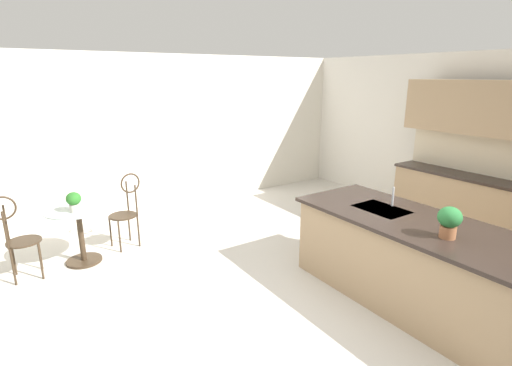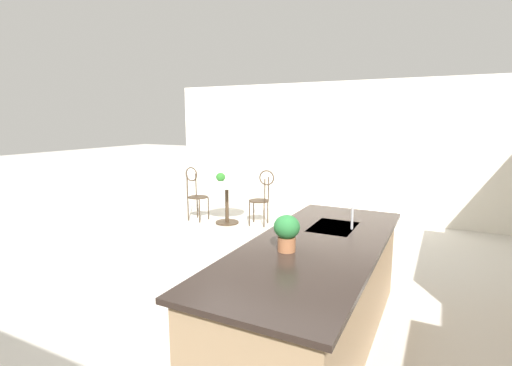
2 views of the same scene
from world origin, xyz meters
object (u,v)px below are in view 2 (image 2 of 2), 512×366
at_px(chair_near_window, 196,191).
at_px(chair_by_island, 262,195).
at_px(bistro_table, 227,200).
at_px(potted_plant_on_table, 221,178).
at_px(potted_plant_counter_near, 287,231).

bearing_deg(chair_near_window, chair_by_island, 100.24).
height_order(bistro_table, potted_plant_on_table, potted_plant_on_table).
relative_size(chair_near_window, potted_plant_on_table, 4.23).
xyz_separation_m(chair_near_window, chair_by_island, (-0.24, 1.33, 0.00)).
distance_m(chair_by_island, potted_plant_on_table, 0.82).
height_order(bistro_table, chair_by_island, chair_by_island).
bearing_deg(chair_by_island, chair_near_window, -79.76).
distance_m(bistro_table, potted_plant_counter_near, 4.24).
relative_size(potted_plant_on_table, potted_plant_counter_near, 0.84).
relative_size(bistro_table, chair_by_island, 0.77).
xyz_separation_m(bistro_table, potted_plant_counter_near, (3.32, 2.57, 0.64)).
relative_size(chair_near_window, chair_by_island, 1.00).
xyz_separation_m(chair_by_island, potted_plant_on_table, (0.32, -0.69, 0.31)).
height_order(bistro_table, potted_plant_counter_near, potted_plant_counter_near).
bearing_deg(potted_plant_counter_near, bistro_table, -142.29).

